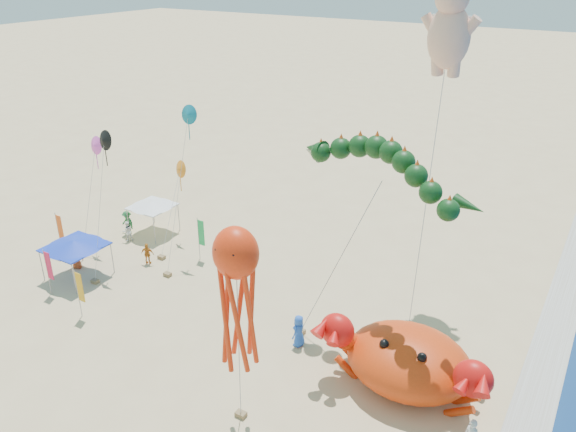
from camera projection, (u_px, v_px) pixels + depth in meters
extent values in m
plane|color=#D1B784|center=(300.00, 343.00, 31.22)|extent=(320.00, 320.00, 0.00)
plane|color=silver|center=(527.00, 428.00, 25.55)|extent=(320.00, 320.00, 0.00)
ellipsoid|color=red|center=(408.00, 361.00, 27.56)|extent=(6.25, 5.18, 2.97)
sphere|color=red|center=(337.00, 330.00, 27.61)|extent=(1.77, 1.77, 1.77)
sphere|color=black|center=(384.00, 344.00, 26.64)|extent=(0.46, 0.46, 0.46)
sphere|color=red|center=(474.00, 379.00, 24.46)|extent=(1.77, 1.77, 1.77)
sphere|color=black|center=(422.00, 357.00, 25.75)|extent=(0.46, 0.46, 0.46)
cone|color=#0E3311|center=(301.00, 154.00, 28.75)|extent=(1.35, 0.99, 1.10)
cylinder|color=#B2B2B2|center=(338.00, 262.00, 29.39)|extent=(3.88, 1.06, 9.64)
cube|color=olive|center=(301.00, 331.00, 31.94)|extent=(0.50, 0.35, 0.25)
ellipsoid|color=#FAB798|center=(449.00, 37.00, 30.57)|extent=(2.35, 1.93, 3.45)
cylinder|color=#B2B2B2|center=(427.00, 197.00, 31.79)|extent=(1.18, 5.32, 14.00)
cube|color=olive|center=(409.00, 326.00, 32.44)|extent=(0.50, 0.35, 0.25)
ellipsoid|color=#F6320C|center=(236.00, 253.00, 22.29)|extent=(1.96, 1.76, 2.25)
cylinder|color=#B2B2B2|center=(239.00, 346.00, 24.36)|extent=(0.27, 0.19, 8.03)
cube|color=olive|center=(241.00, 414.00, 26.16)|extent=(0.50, 0.35, 0.25)
cylinder|color=gray|center=(42.00, 266.00, 36.74)|extent=(0.06, 0.06, 2.20)
cylinder|color=gray|center=(74.00, 279.00, 35.25)|extent=(0.06, 0.06, 2.20)
cylinder|color=gray|center=(81.00, 247.00, 39.19)|extent=(0.06, 0.06, 2.20)
cylinder|color=gray|center=(112.00, 258.00, 37.70)|extent=(0.06, 0.06, 2.20)
cube|color=#1532BF|center=(75.00, 247.00, 36.74)|extent=(3.39, 3.39, 0.08)
cone|color=#1532BF|center=(74.00, 243.00, 36.64)|extent=(3.73, 3.73, 0.45)
cylinder|color=gray|center=(128.00, 222.00, 42.75)|extent=(0.06, 0.06, 2.20)
cylinder|color=gray|center=(154.00, 230.00, 41.47)|extent=(0.06, 0.06, 2.20)
cylinder|color=gray|center=(153.00, 210.00, 44.83)|extent=(0.06, 0.06, 2.20)
cylinder|color=gray|center=(179.00, 217.00, 43.56)|extent=(0.06, 0.06, 2.20)
cube|color=white|center=(152.00, 206.00, 42.67)|extent=(2.93, 2.93, 0.08)
cone|color=white|center=(152.00, 203.00, 42.57)|extent=(3.23, 3.23, 0.45)
cylinder|color=gray|center=(78.00, 293.00, 32.84)|extent=(0.05, 0.05, 3.20)
cube|color=orange|center=(80.00, 287.00, 32.50)|extent=(0.50, 0.04, 1.90)
cylinder|color=gray|center=(47.00, 272.00, 35.10)|extent=(0.05, 0.05, 3.20)
cube|color=#D71A48|center=(49.00, 266.00, 34.75)|extent=(0.50, 0.04, 1.90)
cylinder|color=gray|center=(59.00, 233.00, 39.95)|extent=(0.05, 0.05, 3.20)
cube|color=#EF561A|center=(60.00, 228.00, 39.61)|extent=(0.50, 0.04, 1.90)
cylinder|color=gray|center=(199.00, 238.00, 39.22)|extent=(0.05, 0.05, 3.20)
cube|color=green|center=(201.00, 233.00, 38.88)|extent=(0.50, 0.04, 1.90)
imported|color=#216432|center=(128.00, 223.00, 43.04)|extent=(1.32, 0.88, 1.90)
imported|color=blue|center=(299.00, 331.00, 30.63)|extent=(0.66, 0.96, 1.89)
imported|color=orange|center=(147.00, 254.00, 38.88)|extent=(1.00, 0.71, 1.58)
imported|color=#AE401B|center=(76.00, 257.00, 38.34)|extent=(1.00, 0.87, 1.72)
imported|color=white|center=(127.00, 231.00, 42.06)|extent=(0.91, 0.97, 1.58)
cone|color=black|center=(104.00, 140.00, 35.29)|extent=(1.30, 0.51, 1.32)
cylinder|color=#B2B2B2|center=(98.00, 214.00, 35.90)|extent=(0.55, 3.04, 8.77)
cube|color=olive|center=(92.00, 285.00, 36.48)|extent=(0.50, 0.35, 0.25)
cone|color=#0C6D88|center=(188.00, 115.00, 36.65)|extent=(1.30, 0.51, 1.32)
cylinder|color=#B2B2B2|center=(182.00, 194.00, 37.50)|extent=(0.55, 3.04, 9.89)
cube|color=olive|center=(176.00, 269.00, 38.31)|extent=(0.50, 0.35, 0.25)
cone|color=orange|center=(180.00, 169.00, 40.75)|extent=(1.30, 0.51, 1.32)
cylinder|color=#B2B2B2|center=(171.00, 211.00, 40.61)|extent=(0.55, 3.04, 5.23)
cube|color=olive|center=(163.00, 252.00, 40.44)|extent=(0.50, 0.35, 0.25)
cone|color=#FF54D0|center=(95.00, 145.00, 38.78)|extent=(1.30, 0.51, 1.32)
cylinder|color=#B2B2B2|center=(88.00, 204.00, 39.10)|extent=(0.55, 3.04, 7.40)
cube|color=olive|center=(82.00, 260.00, 39.39)|extent=(0.50, 0.35, 0.25)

